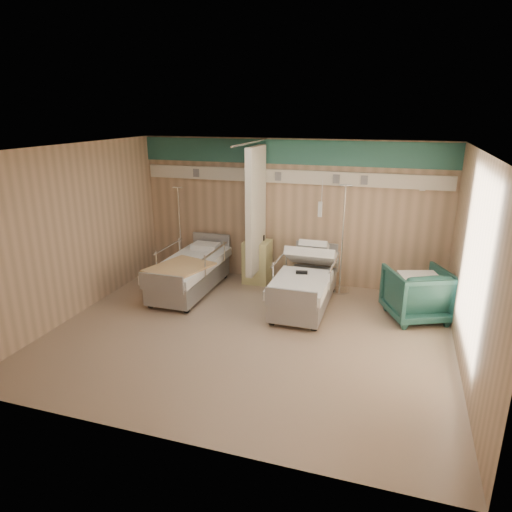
# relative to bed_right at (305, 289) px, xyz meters

# --- Properties ---
(ground) EXTENTS (6.00, 5.00, 0.00)m
(ground) POSITION_rel_bed_right_xyz_m (-0.60, -1.30, -0.32)
(ground) COLOR gray
(ground) RESTS_ON ground
(room_walls) EXTENTS (6.04, 5.04, 2.82)m
(room_walls) POSITION_rel_bed_right_xyz_m (-0.63, -1.05, 1.55)
(room_walls) COLOR tan
(room_walls) RESTS_ON ground
(bed_right) EXTENTS (1.00, 2.16, 0.63)m
(bed_right) POSITION_rel_bed_right_xyz_m (0.00, 0.00, 0.00)
(bed_right) COLOR white
(bed_right) RESTS_ON ground
(bed_left) EXTENTS (1.00, 2.16, 0.63)m
(bed_left) POSITION_rel_bed_right_xyz_m (-2.20, 0.00, 0.00)
(bed_left) COLOR white
(bed_left) RESTS_ON ground
(bedside_cabinet) EXTENTS (0.50, 0.48, 0.85)m
(bedside_cabinet) POSITION_rel_bed_right_xyz_m (-1.15, 0.90, 0.11)
(bedside_cabinet) COLOR #D5CF85
(bedside_cabinet) RESTS_ON ground
(visitor_armchair) EXTENTS (1.23, 1.24, 0.86)m
(visitor_armchair) POSITION_rel_bed_right_xyz_m (1.85, 0.09, 0.12)
(visitor_armchair) COLOR #1F4E47
(visitor_armchair) RESTS_ON ground
(waffle_blanket) EXTENTS (0.75, 0.71, 0.07)m
(waffle_blanket) POSITION_rel_bed_right_xyz_m (1.87, 0.08, 0.58)
(waffle_blanket) COLOR silver
(waffle_blanket) RESTS_ON visitor_armchair
(iv_stand_right) EXTENTS (0.36, 0.36, 2.04)m
(iv_stand_right) POSITION_rel_bed_right_xyz_m (0.50, 0.87, 0.10)
(iv_stand_right) COLOR silver
(iv_stand_right) RESTS_ON ground
(iv_stand_left) EXTENTS (0.33, 0.33, 1.83)m
(iv_stand_left) POSITION_rel_bed_right_xyz_m (-2.84, 0.93, 0.06)
(iv_stand_left) COLOR silver
(iv_stand_left) RESTS_ON ground
(call_remote) EXTENTS (0.21, 0.13, 0.04)m
(call_remote) POSITION_rel_bed_right_xyz_m (-0.05, -0.08, 0.34)
(call_remote) COLOR black
(call_remote) RESTS_ON bed_right
(tan_blanket) EXTENTS (1.10, 1.26, 0.04)m
(tan_blanket) POSITION_rel_bed_right_xyz_m (-2.17, -0.46, 0.33)
(tan_blanket) COLOR tan
(tan_blanket) RESTS_ON bed_left
(toiletry_bag) EXTENTS (0.24, 0.19, 0.11)m
(toiletry_bag) POSITION_rel_bed_right_xyz_m (-1.14, 0.95, 0.59)
(toiletry_bag) COLOR black
(toiletry_bag) RESTS_ON bedside_cabinet
(white_cup) EXTENTS (0.10, 0.10, 0.13)m
(white_cup) POSITION_rel_bed_right_xyz_m (-1.22, 1.02, 0.60)
(white_cup) COLOR white
(white_cup) RESTS_ON bedside_cabinet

